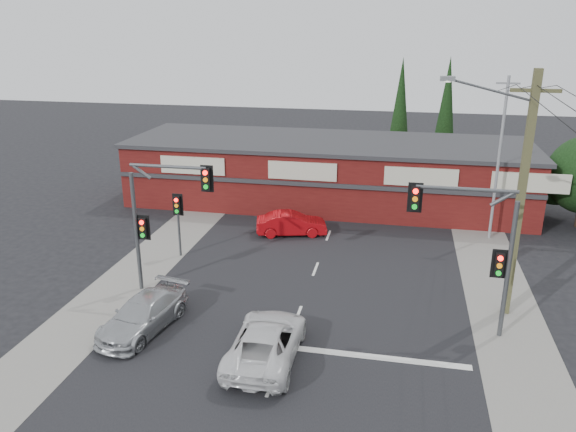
% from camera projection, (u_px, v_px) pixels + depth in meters
% --- Properties ---
extents(ground, '(120.00, 120.00, 0.00)m').
position_uv_depth(ground, '(293.00, 327.00, 22.50)').
color(ground, black).
rests_on(ground, ground).
extents(road_strip, '(14.00, 70.00, 0.01)m').
position_uv_depth(road_strip, '(313.00, 275.00, 27.12)').
color(road_strip, black).
rests_on(road_strip, ground).
extents(verge_left, '(3.00, 70.00, 0.02)m').
position_uv_depth(verge_left, '(150.00, 261.00, 28.74)').
color(verge_left, gray).
rests_on(verge_left, ground).
extents(verge_right, '(3.00, 70.00, 0.02)m').
position_uv_depth(verge_right, '(498.00, 291.00, 25.51)').
color(verge_right, gray).
rests_on(verge_right, ground).
extents(stop_line, '(6.50, 0.35, 0.01)m').
position_uv_depth(stop_line, '(380.00, 357.00, 20.44)').
color(stop_line, silver).
rests_on(stop_line, ground).
extents(white_suv, '(2.36, 5.05, 1.40)m').
position_uv_depth(white_suv, '(266.00, 341.00, 20.20)').
color(white_suv, silver).
rests_on(white_suv, ground).
extents(silver_suv, '(2.66, 4.84, 1.33)m').
position_uv_depth(silver_suv, '(143.00, 314.00, 22.13)').
color(silver_suv, '#AFB2B5').
rests_on(silver_suv, ground).
extents(red_sedan, '(4.23, 2.34, 1.32)m').
position_uv_depth(red_sedan, '(291.00, 224.00, 32.18)').
color(red_sedan, '#B30B10').
rests_on(red_sedan, ground).
extents(lane_dashes, '(0.12, 39.57, 0.01)m').
position_uv_depth(lane_dashes, '(298.00, 315.00, 23.40)').
color(lane_dashes, silver).
rests_on(lane_dashes, ground).
extents(shop_building, '(27.30, 8.40, 4.22)m').
position_uv_depth(shop_building, '(327.00, 171.00, 37.72)').
color(shop_building, '#4C100F').
rests_on(shop_building, ground).
extents(conifer_near, '(1.80, 1.80, 9.25)m').
position_uv_depth(conifer_near, '(400.00, 108.00, 42.28)').
color(conifer_near, '#2D2116').
rests_on(conifer_near, ground).
extents(conifer_far, '(1.80, 1.80, 9.25)m').
position_uv_depth(conifer_far, '(446.00, 106.00, 43.46)').
color(conifer_far, '#2D2116').
rests_on(conifer_far, ground).
extents(traffic_mast_left, '(3.77, 0.27, 5.97)m').
position_uv_depth(traffic_mast_left, '(157.00, 209.00, 24.29)').
color(traffic_mast_left, '#47494C').
rests_on(traffic_mast_left, ground).
extents(traffic_mast_right, '(3.96, 0.27, 5.97)m').
position_uv_depth(traffic_mast_right, '(480.00, 239.00, 20.83)').
color(traffic_mast_right, '#47494C').
rests_on(traffic_mast_right, ground).
extents(pedestal_signal, '(0.55, 0.27, 3.38)m').
position_uv_depth(pedestal_signal, '(178.00, 212.00, 28.64)').
color(pedestal_signal, '#47494C').
rests_on(pedestal_signal, ground).
extents(utility_pole, '(4.38, 0.59, 10.00)m').
position_uv_depth(utility_pole, '(518.00, 189.00, 21.91)').
color(utility_pole, brown).
rests_on(utility_pole, ground).
extents(steel_pole, '(1.20, 0.16, 9.00)m').
position_uv_depth(steel_pole, '(499.00, 157.00, 30.37)').
color(steel_pole, gray).
rests_on(steel_pole, ground).
extents(power_lines, '(2.01, 29.00, 1.22)m').
position_uv_depth(power_lines, '(575.00, 118.00, 15.65)').
color(power_lines, black).
rests_on(power_lines, ground).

